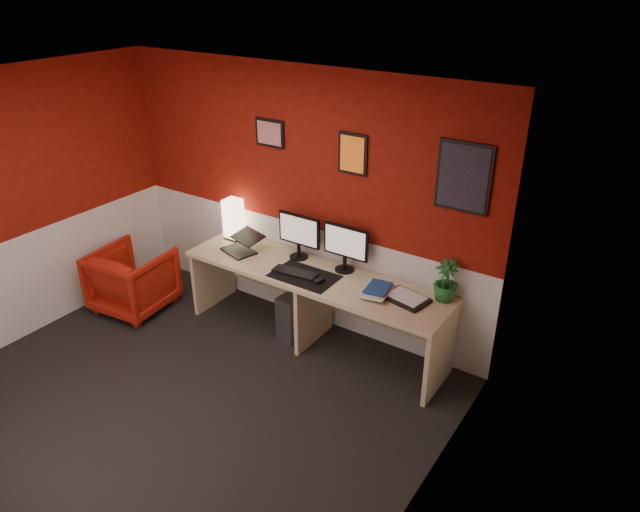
{
  "coord_description": "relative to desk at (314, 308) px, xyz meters",
  "views": [
    {
      "loc": [
        3.03,
        -2.46,
        3.26
      ],
      "look_at": [
        0.6,
        1.21,
        1.05
      ],
      "focal_mm": 32.86,
      "sensor_mm": 36.0,
      "label": 1
    }
  ],
  "objects": [
    {
      "name": "ground",
      "position": [
        -0.4,
        -1.41,
        -0.36
      ],
      "size": [
        4.0,
        3.5,
        0.01
      ],
      "primitive_type": "cube",
      "color": "black",
      "rests_on": "ground"
    },
    {
      "name": "wainscot_right",
      "position": [
        1.6,
        -1.41,
        0.14
      ],
      "size": [
        0.01,
        3.5,
        1.0
      ],
      "primitive_type": "cube",
      "color": "silver",
      "rests_on": "ground"
    },
    {
      "name": "art_center",
      "position": [
        0.19,
        0.33,
        1.44
      ],
      "size": [
        0.28,
        0.02,
        0.36
      ],
      "primitive_type": "cube",
      "color": "orange",
      "rests_on": "wall_back"
    },
    {
      "name": "desk",
      "position": [
        0.0,
        0.0,
        0.0
      ],
      "size": [
        2.6,
        0.65,
        0.73
      ],
      "primitive_type": "cube",
      "color": "#CDB283",
      "rests_on": "ground"
    },
    {
      "name": "keyboard",
      "position": [
        -0.14,
        -0.1,
        0.38
      ],
      "size": [
        0.43,
        0.19,
        0.02
      ],
      "primitive_type": "cube",
      "rotation": [
        0.0,
        0.0,
        0.12
      ],
      "color": "black",
      "rests_on": "desk_mat"
    },
    {
      "name": "art_right",
      "position": [
        1.18,
        0.33,
        1.42
      ],
      "size": [
        0.44,
        0.02,
        0.56
      ],
      "primitive_type": "cube",
      "color": "black",
      "rests_on": "wall_back"
    },
    {
      "name": "armchair",
      "position": [
        -1.9,
        -0.53,
        -0.04
      ],
      "size": [
        0.77,
        0.79,
        0.66
      ],
      "primitive_type": "imported",
      "rotation": [
        0.0,
        0.0,
        3.24
      ],
      "color": "#A61E0E",
      "rests_on": "ground"
    },
    {
      "name": "wainscot_back",
      "position": [
        -0.4,
        0.34,
        0.14
      ],
      "size": [
        4.0,
        0.01,
        1.0
      ],
      "primitive_type": "cube",
      "color": "silver",
      "rests_on": "ground"
    },
    {
      "name": "book_top",
      "position": [
        0.57,
        -0.02,
        0.43
      ],
      "size": [
        0.22,
        0.28,
        0.02
      ],
      "primitive_type": "imported",
      "rotation": [
        0.0,
        0.0,
        0.14
      ],
      "color": "navy",
      "rests_on": "book_middle"
    },
    {
      "name": "ceiling",
      "position": [
        -0.4,
        -1.41,
        2.13
      ],
      "size": [
        4.0,
        3.5,
        0.01
      ],
      "primitive_type": "cube",
      "color": "white",
      "rests_on": "ground"
    },
    {
      "name": "desk_mat",
      "position": [
        -0.04,
        -0.09,
        0.37
      ],
      "size": [
        0.6,
        0.38,
        0.01
      ],
      "primitive_type": "cube",
      "color": "black",
      "rests_on": "desk"
    },
    {
      "name": "pc_tower",
      "position": [
        -0.2,
        0.03,
        -0.14
      ],
      "size": [
        0.26,
        0.47,
        0.45
      ],
      "primitive_type": "cube",
      "rotation": [
        0.0,
        0.0,
        -0.15
      ],
      "color": "#99999E",
      "rests_on": "ground"
    },
    {
      "name": "mouse",
      "position": [
        0.13,
        -0.12,
        0.39
      ],
      "size": [
        0.08,
        0.11,
        0.03
      ],
      "primitive_type": "cube",
      "rotation": [
        0.0,
        0.0,
        -0.16
      ],
      "color": "black",
      "rests_on": "desk_mat"
    },
    {
      "name": "monitor_left",
      "position": [
        -0.3,
        0.19,
        0.66
      ],
      "size": [
        0.45,
        0.06,
        0.58
      ],
      "primitive_type": "cube",
      "color": "black",
      "rests_on": "desk"
    },
    {
      "name": "zen_tray",
      "position": [
        0.91,
        0.04,
        0.38
      ],
      "size": [
        0.39,
        0.31,
        0.03
      ],
      "primitive_type": "cube",
      "rotation": [
        0.0,
        0.0,
        -0.2
      ],
      "color": "black",
      "rests_on": "desk"
    },
    {
      "name": "potted_plant",
      "position": [
        1.17,
        0.23,
        0.55
      ],
      "size": [
        0.24,
        0.24,
        0.36
      ],
      "primitive_type": "imported",
      "rotation": [
        0.0,
        0.0,
        -0.19
      ],
      "color": "#19591E",
      "rests_on": "desk"
    },
    {
      "name": "wall_back",
      "position": [
        -0.4,
        0.34,
        0.89
      ],
      "size": [
        4.0,
        0.01,
        2.5
      ],
      "primitive_type": "cube",
      "color": "maroon",
      "rests_on": "ground"
    },
    {
      "name": "book_middle",
      "position": [
        0.54,
        -0.03,
        0.4
      ],
      "size": [
        0.26,
        0.34,
        0.02
      ],
      "primitive_type": "imported",
      "rotation": [
        0.0,
        0.0,
        0.11
      ],
      "color": "silver",
      "rests_on": "book_bottom"
    },
    {
      "name": "art_left",
      "position": [
        -0.71,
        0.33,
        1.49
      ],
      "size": [
        0.32,
        0.02,
        0.26
      ],
      "primitive_type": "cube",
      "color": "red",
      "rests_on": "wall_back"
    },
    {
      "name": "laptop",
      "position": [
        -0.86,
        -0.03,
        0.47
      ],
      "size": [
        0.38,
        0.31,
        0.22
      ],
      "primitive_type": "cube",
      "rotation": [
        0.0,
        0.0,
        -0.28
      ],
      "color": "black",
      "rests_on": "desk"
    },
    {
      "name": "book_bottom",
      "position": [
        0.54,
        -0.01,
        0.38
      ],
      "size": [
        0.23,
        0.29,
        0.03
      ],
      "primitive_type": "imported",
      "rotation": [
        0.0,
        0.0,
        0.11
      ],
      "color": "navy",
      "rests_on": "desk"
    },
    {
      "name": "monitor_right",
      "position": [
        0.2,
        0.21,
        0.66
      ],
      "size": [
        0.45,
        0.06,
        0.58
      ],
      "primitive_type": "cube",
      "color": "black",
      "rests_on": "desk"
    },
    {
      "name": "shoji_lamp",
      "position": [
        -1.11,
        0.19,
        0.56
      ],
      "size": [
        0.16,
        0.16,
        0.4
      ],
      "primitive_type": "cube",
      "color": "#FFE5B2",
      "rests_on": "desk"
    },
    {
      "name": "wall_left",
      "position": [
        -2.4,
        -1.41,
        0.89
      ],
      "size": [
        0.01,
        3.5,
        2.5
      ],
      "primitive_type": "cube",
      "color": "maroon",
      "rests_on": "ground"
    },
    {
      "name": "wainscot_left",
      "position": [
        -2.39,
        -1.41,
        0.14
      ],
      "size": [
        0.01,
        3.5,
        1.0
      ],
      "primitive_type": "cube",
      "color": "silver",
      "rests_on": "ground"
    },
    {
      "name": "wall_right",
      "position": [
        1.6,
        -1.41,
        0.89
      ],
      "size": [
        0.01,
        3.5,
        2.5
      ],
      "primitive_type": "cube",
      "color": "maroon",
      "rests_on": "ground"
    }
  ]
}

